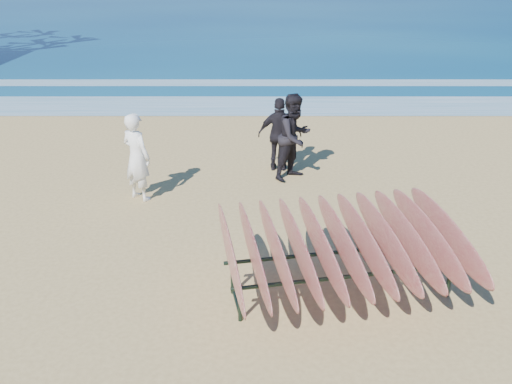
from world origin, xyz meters
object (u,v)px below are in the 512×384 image
(person_dark_a, at_px, (295,137))
(surfboard_rack, at_px, (343,244))
(person_white, at_px, (137,157))
(person_dark_b, at_px, (280,135))

(person_dark_a, bearing_deg, surfboard_rack, -130.01)
(person_white, distance_m, person_dark_a, 3.31)
(surfboard_rack, relative_size, person_dark_a, 1.93)
(person_dark_a, distance_m, person_dark_b, 0.58)
(person_white, relative_size, person_dark_b, 1.06)
(person_white, bearing_deg, person_dark_b, -116.10)
(surfboard_rack, height_order, person_white, person_white)
(person_dark_b, bearing_deg, person_dark_a, 123.63)
(person_white, bearing_deg, surfboard_rack, 170.41)
(surfboard_rack, distance_m, person_white, 4.83)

